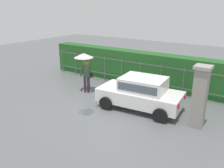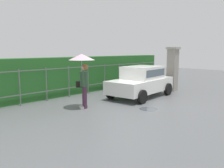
# 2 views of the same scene
# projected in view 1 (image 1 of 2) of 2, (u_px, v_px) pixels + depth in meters

# --- Properties ---
(ground_plane) EXTENTS (40.00, 40.00, 0.00)m
(ground_plane) POSITION_uv_depth(u_px,v_px,m) (107.00, 104.00, 11.06)
(ground_plane) COLOR slate
(car) EXTENTS (3.85, 2.10, 1.48)m
(car) POSITION_uv_depth(u_px,v_px,m) (141.00, 92.00, 10.35)
(car) COLOR white
(car) RESTS_ON ground
(pedestrian) EXTENTS (0.99, 0.99, 2.11)m
(pedestrian) POSITION_uv_depth(u_px,v_px,m) (85.00, 63.00, 12.12)
(pedestrian) COLOR #47283D
(pedestrian) RESTS_ON ground
(gate_pillar) EXTENTS (0.60, 0.60, 2.42)m
(gate_pillar) POSITION_uv_depth(u_px,v_px,m) (200.00, 96.00, 8.67)
(gate_pillar) COLOR gray
(gate_pillar) RESTS_ON ground
(fence_section) EXTENTS (12.13, 0.05, 1.50)m
(fence_section) POSITION_uv_depth(u_px,v_px,m) (140.00, 74.00, 12.95)
(fence_section) COLOR #59605B
(fence_section) RESTS_ON ground
(hedge_row) EXTENTS (13.08, 0.90, 1.90)m
(hedge_row) POSITION_uv_depth(u_px,v_px,m) (146.00, 69.00, 13.47)
(hedge_row) COLOR #235B23
(hedge_row) RESTS_ON ground
(puddle_near) EXTENTS (0.70, 0.70, 0.00)m
(puddle_near) POSITION_uv_depth(u_px,v_px,m) (87.00, 112.00, 10.25)
(puddle_near) COLOR #4C545B
(puddle_near) RESTS_ON ground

